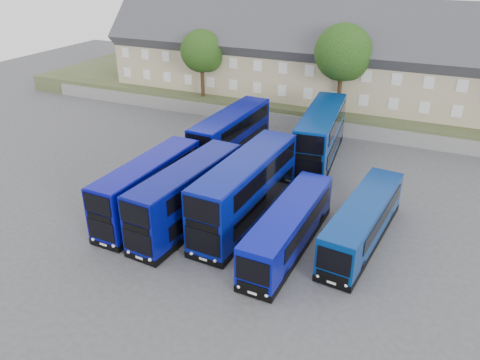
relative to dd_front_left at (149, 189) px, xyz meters
name	(u,v)px	position (x,y,z in m)	size (l,w,h in m)	color
ground	(210,248)	(6.03, -2.17, -2.04)	(120.00, 120.00, 0.00)	#4A4A50
retaining_wall	(314,125)	(6.03, 21.83, -1.29)	(70.00, 0.40, 1.50)	slate
earth_bank	(337,99)	(6.03, 31.83, -1.04)	(80.00, 20.00, 2.00)	#4A4F2C
terrace_row	(307,57)	(3.03, 27.83, 4.55)	(48.00, 10.40, 11.20)	tan
dd_front_left	(149,189)	(0.00, 0.00, 0.00)	(2.73, 10.56, 4.17)	#07098D
dd_front_mid	(188,197)	(3.24, -0.04, 0.09)	(3.35, 11.08, 4.34)	#060C78
dd_front_right	(246,191)	(6.76, 2.03, 0.30)	(3.27, 12.12, 4.78)	#071384
dd_rear_left	(231,137)	(1.15, 11.39, 0.17)	(3.03, 11.43, 4.50)	#080E93
dd_rear_right	(320,137)	(8.60, 14.59, 0.32)	(3.96, 12.32, 4.82)	navy
coach_east_a	(289,229)	(10.69, -0.09, -0.56)	(2.68, 11.17, 3.03)	#08109C
coach_east_b	(363,223)	(14.87, 2.63, -0.55)	(3.47, 11.32, 3.05)	navy
tree_west	(203,53)	(-7.83, 22.92, 5.01)	(4.80, 4.80, 7.65)	#382314
tree_mid	(344,55)	(8.17, 23.42, 6.02)	(5.76, 5.76, 9.18)	#382314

